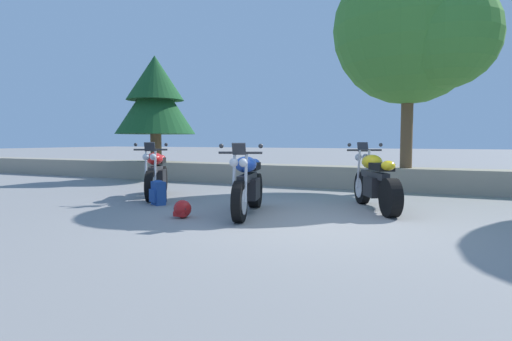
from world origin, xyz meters
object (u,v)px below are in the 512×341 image
object	(u,v)px
motorcycle_red_near_left	(156,174)
rider_helmet	(182,209)
motorcycle_blue_centre	(248,185)
rider_backpack	(158,192)
pine_tree_far_left	(155,97)
leafy_tree_mid_left	(417,30)
motorcycle_yellow_far_right	(375,182)

from	to	relation	value
motorcycle_red_near_left	rider_helmet	distance (m)	2.66
motorcycle_blue_centre	rider_backpack	world-z (taller)	motorcycle_blue_centre
motorcycle_blue_centre	pine_tree_far_left	world-z (taller)	pine_tree_far_left
rider_backpack	leafy_tree_mid_left	size ratio (longest dim) A/B	0.09
rider_backpack	pine_tree_far_left	size ratio (longest dim) A/B	0.14
motorcycle_yellow_far_right	leafy_tree_mid_left	world-z (taller)	leafy_tree_mid_left
leafy_tree_mid_left	motorcycle_yellow_far_right	bearing A→B (deg)	-97.24
motorcycle_yellow_far_right	motorcycle_blue_centre	bearing A→B (deg)	-143.33
motorcycle_red_near_left	pine_tree_far_left	world-z (taller)	pine_tree_far_left
rider_backpack	pine_tree_far_left	xyz separation A→B (m)	(-3.34, 4.24, 2.31)
rider_backpack	pine_tree_far_left	bearing A→B (deg)	128.18
pine_tree_far_left	leafy_tree_mid_left	world-z (taller)	leafy_tree_mid_left
motorcycle_blue_centre	pine_tree_far_left	xyz separation A→B (m)	(-5.31, 4.46, 2.07)
motorcycle_red_near_left	motorcycle_yellow_far_right	world-z (taller)	same
motorcycle_blue_centre	rider_helmet	world-z (taller)	motorcycle_blue_centre
motorcycle_blue_centre	leafy_tree_mid_left	distance (m)	5.94
pine_tree_far_left	leafy_tree_mid_left	bearing A→B (deg)	-0.18
motorcycle_red_near_left	motorcycle_yellow_far_right	distance (m)	4.54
motorcycle_red_near_left	rider_helmet	world-z (taller)	motorcycle_red_near_left
pine_tree_far_left	motorcycle_red_near_left	bearing A→B (deg)	-52.15
motorcycle_yellow_far_right	pine_tree_far_left	bearing A→B (deg)	156.51
motorcycle_red_near_left	motorcycle_yellow_far_right	xyz separation A→B (m)	(4.53, 0.25, 0.00)
motorcycle_blue_centre	leafy_tree_mid_left	world-z (taller)	leafy_tree_mid_left
rider_backpack	leafy_tree_mid_left	distance (m)	6.91
rider_backpack	motorcycle_red_near_left	bearing A→B (deg)	129.42
motorcycle_yellow_far_right	rider_backpack	xyz separation A→B (m)	(-3.80, -1.14, -0.24)
leafy_tree_mid_left	rider_helmet	bearing A→B (deg)	-120.32
pine_tree_far_left	leafy_tree_mid_left	size ratio (longest dim) A/B	0.64
rider_helmet	leafy_tree_mid_left	xyz separation A→B (m)	(3.01, 5.15, 3.62)
rider_helmet	leafy_tree_mid_left	distance (m)	6.98
motorcycle_blue_centre	pine_tree_far_left	bearing A→B (deg)	140.02
motorcycle_blue_centre	motorcycle_yellow_far_right	distance (m)	2.27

